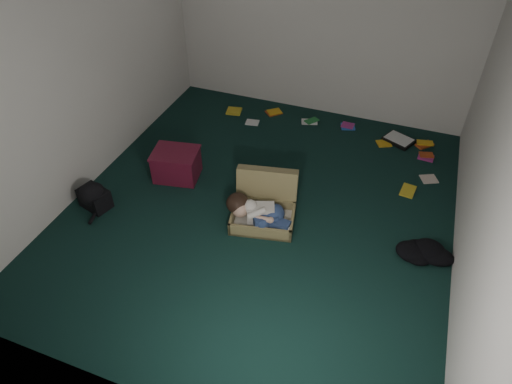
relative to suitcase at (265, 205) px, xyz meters
The scene contains 12 objects.
floor 0.18m from the suitcase, 129.35° to the left, with size 4.50×4.50×0.00m, color black.
wall_back 2.61m from the suitcase, 91.82° to the left, with size 4.50×4.50×0.00m, color silver.
wall_front 2.45m from the suitcase, 91.97° to the right, with size 4.50×4.50×0.00m, color silver.
wall_left 2.38m from the suitcase, behind, with size 4.50×4.50×0.00m, color silver.
wall_right 2.25m from the suitcase, ahead, with size 4.50×4.50×0.00m, color silver.
suitcase is the anchor object (origin of this frame).
person 0.17m from the suitcase, 93.85° to the right, with size 0.72×0.35×0.30m.
maroon_bin 1.21m from the suitcase, 167.35° to the left, with size 0.58×0.49×0.35m.
backpack 1.85m from the suitcase, 163.84° to the right, with size 0.40×0.32×0.24m, color black, non-canonical shape.
clothing_pile 1.63m from the suitcase, ahead, with size 0.40×0.33×0.13m, color black, non-canonical shape.
paper_tray 2.26m from the suitcase, 58.74° to the left, with size 0.44×0.40×0.05m.
book_scatter 1.84m from the suitcase, 72.03° to the left, with size 2.93×1.34×0.02m.
Camera 1 is at (1.24, -3.46, 3.38)m, focal length 32.00 mm.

